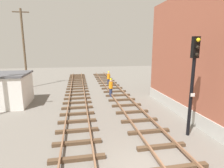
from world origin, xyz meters
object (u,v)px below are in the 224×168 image
object	(u,v)px
signal_mast	(193,76)
parked_car_red	(2,82)
utility_pole_far	(24,48)
track_worker_foreground	(109,78)
track_worker_distant	(111,88)
control_hut	(11,89)

from	to	relation	value
signal_mast	parked_car_red	xyz separation A→B (m)	(-14.82, 14.26, -2.52)
utility_pole_far	parked_car_red	bearing A→B (deg)	-168.83
track_worker_foreground	track_worker_distant	distance (m)	5.45
control_hut	parked_car_red	bearing A→B (deg)	115.58
control_hut	track_worker_foreground	xyz separation A→B (m)	(9.58, 6.45, -0.46)
control_hut	track_worker_foreground	world-z (taller)	control_hut
track_worker_foreground	track_worker_distant	world-z (taller)	same
control_hut	utility_pole_far	xyz separation A→B (m)	(-0.47, 6.96, 3.42)
signal_mast	track_worker_distant	bearing A→B (deg)	107.83
signal_mast	control_hut	distance (m)	14.25
signal_mast	track_worker_foreground	xyz separation A→B (m)	(-2.16, 14.27, -2.49)
signal_mast	parked_car_red	distance (m)	20.72
signal_mast	track_worker_foreground	distance (m)	14.65
utility_pole_far	control_hut	bearing A→B (deg)	-86.14
signal_mast	control_hut	xyz separation A→B (m)	(-11.74, 7.82, -2.03)
track_worker_foreground	parked_car_red	bearing A→B (deg)	-179.96
control_hut	signal_mast	bearing A→B (deg)	-33.68
control_hut	parked_car_red	xyz separation A→B (m)	(-3.08, 6.44, -0.49)
track_worker_distant	control_hut	bearing A→B (deg)	-173.27
control_hut	track_worker_foreground	distance (m)	11.56
control_hut	track_worker_foreground	size ratio (longest dim) A/B	2.03
parked_car_red	track_worker_distant	xyz separation A→B (m)	(11.97, -5.39, 0.03)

